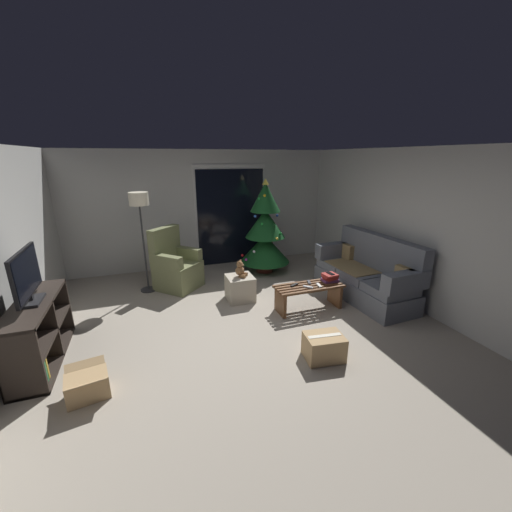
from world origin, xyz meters
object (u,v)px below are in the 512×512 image
object	(u,v)px
media_shelf	(35,336)
armchair	(176,267)
ottoman	(240,288)
cardboard_box_open_near_shelf	(88,386)
cardboard_box_taped_mid_floor	(324,347)
teddy_bear_chestnut	(240,270)
couch	(367,275)
remote_white	(319,285)
christmas_tree	(265,232)
remote_graphite	(309,282)
remote_silver	(308,287)
coffee_table	(309,293)
television	(27,276)
floor_lamp	(140,209)
remote_black	(294,285)
book_stack	(330,278)
cell_phone	(330,273)

from	to	relation	value
media_shelf	armchair	bearing A→B (deg)	45.40
ottoman	cardboard_box_open_near_shelf	bearing A→B (deg)	-141.57
armchair	cardboard_box_taped_mid_floor	xyz separation A→B (m)	(1.45, -2.83, -0.25)
teddy_bear_chestnut	couch	bearing A→B (deg)	-15.86
remote_white	christmas_tree	size ratio (longest dim) A/B	0.08
remote_graphite	remote_silver	distance (m)	0.20
coffee_table	media_shelf	bearing A→B (deg)	-177.12
remote_graphite	television	world-z (taller)	television
floor_lamp	cardboard_box_open_near_shelf	world-z (taller)	floor_lamp
ottoman	remote_white	bearing A→B (deg)	-36.22
media_shelf	ottoman	bearing A→B (deg)	17.87
remote_black	media_shelf	bearing A→B (deg)	66.85
book_stack	remote_black	bearing A→B (deg)	176.39
media_shelf	teddy_bear_chestnut	size ratio (longest dim) A/B	4.91
armchair	remote_white	bearing A→B (deg)	-39.87
couch	remote_black	size ratio (longest dim) A/B	12.63
coffee_table	remote_graphite	world-z (taller)	remote_graphite
remote_white	cell_phone	world-z (taller)	cell_phone
ottoman	television	bearing A→B (deg)	-162.96
cell_phone	teddy_bear_chestnut	xyz separation A→B (m)	(-1.31, 0.67, -0.01)
television	media_shelf	bearing A→B (deg)	-122.84
ottoman	christmas_tree	bearing A→B (deg)	52.54
floor_lamp	cardboard_box_taped_mid_floor	distance (m)	3.72
teddy_bear_chestnut	cell_phone	bearing A→B (deg)	-27.14
christmas_tree	couch	bearing A→B (deg)	-56.03
armchair	cardboard_box_open_near_shelf	size ratio (longest dim) A/B	2.24
remote_silver	floor_lamp	distance (m)	3.11
armchair	television	distance (m)	2.56
media_shelf	cardboard_box_open_near_shelf	distance (m)	1.04
cardboard_box_taped_mid_floor	coffee_table	bearing A→B (deg)	69.66
armchair	cardboard_box_taped_mid_floor	bearing A→B (deg)	-62.94
floor_lamp	media_shelf	bearing A→B (deg)	-124.68
cardboard_box_open_near_shelf	remote_silver	bearing A→B (deg)	16.82
cardboard_box_open_near_shelf	remote_graphite	bearing A→B (deg)	19.10
remote_black	remote_graphite	xyz separation A→B (m)	(0.27, 0.02, 0.00)
ottoman	coffee_table	bearing A→B (deg)	-36.86
couch	television	world-z (taller)	television
remote_black	remote_white	bearing A→B (deg)	-139.14
book_stack	christmas_tree	distance (m)	1.94
couch	floor_lamp	xyz separation A→B (m)	(-3.59, 1.55, 1.11)
couch	cell_phone	size ratio (longest dim) A/B	13.69
remote_graphite	remote_black	bearing A→B (deg)	-155.53
remote_graphite	television	distance (m)	3.75
remote_graphite	cell_phone	distance (m)	0.37
remote_silver	remote_white	bearing A→B (deg)	-44.27
cardboard_box_open_near_shelf	christmas_tree	bearing A→B (deg)	43.42
teddy_bear_chestnut	armchair	bearing A→B (deg)	136.57
remote_graphite	television	size ratio (longest dim) A/B	0.19
cardboard_box_taped_mid_floor	christmas_tree	bearing A→B (deg)	82.21
remote_black	cardboard_box_taped_mid_floor	xyz separation A→B (m)	(-0.22, -1.28, -0.27)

